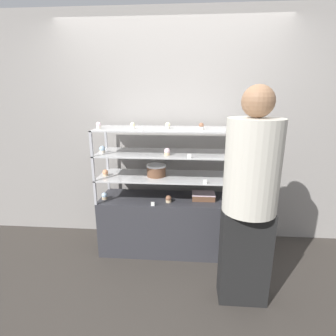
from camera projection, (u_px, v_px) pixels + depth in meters
ground_plane at (168, 248)px, 3.03m from camera, size 20.00×20.00×0.00m
back_wall at (171, 131)px, 3.04m from camera, size 8.00×0.05×2.60m
display_base at (168, 224)px, 2.94m from camera, size 1.47×0.48×0.62m
display_riser_lower at (168, 177)px, 2.79m from camera, size 1.47×0.48×0.25m
display_riser_middle at (168, 154)px, 2.72m from camera, size 1.47×0.48×0.25m
display_riser_upper at (168, 130)px, 2.65m from camera, size 1.47×0.48×0.25m
layer_cake_centerpiece at (156, 170)px, 2.77m from camera, size 0.20×0.20×0.12m
sheet_cake_frosted at (203, 196)px, 2.82m from camera, size 0.24×0.17×0.07m
cupcake_0 at (105, 196)px, 2.82m from camera, size 0.06×0.06×0.07m
cupcake_1 at (169, 199)px, 2.74m from camera, size 0.06×0.06×0.07m
cupcake_2 at (232, 199)px, 2.74m from camera, size 0.06×0.06×0.07m
price_tag_0 at (153, 204)px, 2.65m from camera, size 0.04×0.00×0.04m
cupcake_3 at (105, 173)px, 2.79m from camera, size 0.06×0.06×0.07m
cupcake_4 at (234, 176)px, 2.69m from camera, size 0.06×0.06×0.07m
price_tag_1 at (205, 182)px, 2.54m from camera, size 0.04×0.00×0.04m
cupcake_5 at (102, 149)px, 2.71m from camera, size 0.06×0.06×0.07m
cupcake_6 at (167, 152)px, 2.61m from camera, size 0.06×0.06×0.07m
cupcake_7 at (235, 152)px, 2.58m from camera, size 0.06×0.06×0.07m
price_tag_2 at (189, 156)px, 2.48m from camera, size 0.04×0.00×0.04m
cupcake_8 at (99, 125)px, 2.63m from camera, size 0.05×0.05×0.07m
cupcake_9 at (133, 126)px, 2.60m from camera, size 0.05×0.05×0.07m
cupcake_10 at (168, 126)px, 2.60m from camera, size 0.05×0.05×0.07m
cupcake_11 at (201, 126)px, 2.56m from camera, size 0.05×0.05×0.07m
cupcake_12 at (237, 127)px, 2.49m from camera, size 0.05×0.05×0.07m
price_tag_3 at (140, 129)px, 2.45m from camera, size 0.04×0.00×0.04m
customer_figure at (250, 196)px, 2.03m from camera, size 0.42×0.42×1.78m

